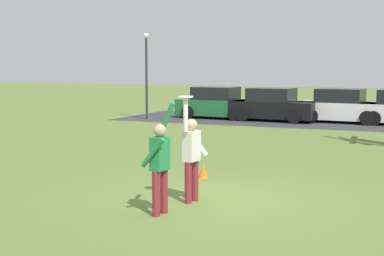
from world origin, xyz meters
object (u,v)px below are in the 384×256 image
Objects in this scene: person_catcher at (192,153)px; parked_car_green at (218,104)px; parked_car_black at (273,106)px; parked_car_white at (342,107)px; lamppost_by_lot at (146,67)px; frisbee_disc at (186,97)px; field_cone_orange at (204,171)px; person_defender at (160,161)px.

person_catcher is 18.07m from parked_car_green.
parked_car_white is at bearing 13.33° from parked_car_black.
person_catcher is at bearing -76.36° from parked_car_black.
parked_car_black is 0.99× the size of lamppost_by_lot.
frisbee_disc reaches higher than parked_car_black.
parked_car_white is (3.18, 0.55, 0.00)m from parked_car_black.
field_cone_orange is at bearing 104.94° from frisbee_disc.
person_catcher reaches higher than parked_car_white.
parked_car_black is 14.68m from field_cone_orange.
person_defender reaches higher than parked_car_black.
person_catcher is 17.12m from parked_car_black.
lamppost_by_lot reaches higher than person_defender.
field_cone_orange is (-0.58, 3.48, -0.82)m from person_defender.
parked_car_white is 15.07m from field_cone_orange.
parked_car_white is 13.13× the size of field_cone_orange.
person_catcher is 1.13m from frisbee_disc.
parked_car_green is 1.00× the size of parked_car_black.
parked_car_green is at bearing 179.59° from parked_car_black.
person_catcher is 0.50× the size of parked_car_white.
parked_car_black is at bearing -163.10° from person_catcher.
person_catcher is at bearing 83.27° from frisbee_disc.
frisbee_disc is 17.39m from parked_car_black.
lamppost_by_lot is (-8.92, 16.27, 1.60)m from person_defender.
parked_car_black is at bearing 15.73° from lamppost_by_lot.
person_catcher is at bearing -67.17° from parked_car_green.
person_defender is at bearing -61.27° from lamppost_by_lot.
field_cone_orange is (-0.72, 2.36, -0.82)m from person_catcher.
person_catcher is at bearing 0.00° from person_defender.
frisbee_disc reaches higher than parked_car_green.
parked_car_black is 13.13× the size of field_cone_orange.
frisbee_disc is at bearing -76.58° from parked_car_black.
frisbee_disc is 0.07× the size of parked_car_white.
parked_car_green reaches higher than field_cone_orange.
parked_car_green is at bearing 109.74° from field_cone_orange.
person_defender reaches higher than parked_car_green.
parked_car_white is (0.16, 17.40, -0.25)m from person_catcher.
person_defender is 19.09m from parked_car_green.
parked_car_white reaches higher than field_cone_orange.
parked_car_white is 0.99× the size of lamppost_by_lot.
field_cone_orange is at bearing -77.48° from parked_car_black.
frisbee_disc is 0.07× the size of parked_car_black.
lamppost_by_lot is at bearing -162.79° from parked_car_white.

